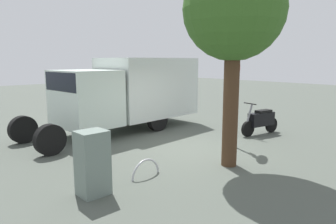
{
  "coord_description": "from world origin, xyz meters",
  "views": [
    {
      "loc": [
        6.49,
        6.27,
        2.66
      ],
      "look_at": [
        0.37,
        -0.52,
        1.13
      ],
      "focal_mm": 32.84,
      "sensor_mm": 36.0,
      "label": 1
    }
  ],
  "objects_px": {
    "motorcycle": "(261,120)",
    "stop_sign": "(236,87)",
    "box_truck_near": "(129,90)",
    "street_tree": "(234,12)",
    "bike_rack_hoop": "(146,176)",
    "utility_cabinet": "(93,163)"
  },
  "relations": [
    {
      "from": "box_truck_near",
      "to": "bike_rack_hoop",
      "type": "height_order",
      "value": "box_truck_near"
    },
    {
      "from": "motorcycle",
      "to": "stop_sign",
      "type": "distance_m",
      "value": 2.53
    },
    {
      "from": "stop_sign",
      "to": "street_tree",
      "type": "distance_m",
      "value": 2.62
    },
    {
      "from": "stop_sign",
      "to": "motorcycle",
      "type": "bearing_deg",
      "value": -170.33
    },
    {
      "from": "box_truck_near",
      "to": "street_tree",
      "type": "relative_size",
      "value": 1.4
    },
    {
      "from": "street_tree",
      "to": "utility_cabinet",
      "type": "relative_size",
      "value": 3.89
    },
    {
      "from": "street_tree",
      "to": "utility_cabinet",
      "type": "xyz_separation_m",
      "value": [
        3.45,
        -0.75,
        -3.15
      ]
    },
    {
      "from": "street_tree",
      "to": "utility_cabinet",
      "type": "bearing_deg",
      "value": -12.26
    },
    {
      "from": "street_tree",
      "to": "bike_rack_hoop",
      "type": "relative_size",
      "value": 6.0
    },
    {
      "from": "box_truck_near",
      "to": "utility_cabinet",
      "type": "height_order",
      "value": "box_truck_near"
    },
    {
      "from": "box_truck_near",
      "to": "street_tree",
      "type": "bearing_deg",
      "value": 79.82
    },
    {
      "from": "stop_sign",
      "to": "street_tree",
      "type": "xyz_separation_m",
      "value": [
        1.51,
        0.94,
        1.93
      ]
    },
    {
      "from": "box_truck_near",
      "to": "motorcycle",
      "type": "distance_m",
      "value": 5.06
    },
    {
      "from": "box_truck_near",
      "to": "stop_sign",
      "type": "bearing_deg",
      "value": 98.8
    },
    {
      "from": "box_truck_near",
      "to": "utility_cabinet",
      "type": "bearing_deg",
      "value": 43.52
    },
    {
      "from": "motorcycle",
      "to": "street_tree",
      "type": "xyz_separation_m",
      "value": [
        3.62,
        1.29,
        3.28
      ]
    },
    {
      "from": "stop_sign",
      "to": "street_tree",
      "type": "bearing_deg",
      "value": 31.76
    },
    {
      "from": "bike_rack_hoop",
      "to": "motorcycle",
      "type": "bearing_deg",
      "value": -175.11
    },
    {
      "from": "street_tree",
      "to": "motorcycle",
      "type": "bearing_deg",
      "value": -160.3
    },
    {
      "from": "box_truck_near",
      "to": "utility_cabinet",
      "type": "distance_m",
      "value": 6.0
    },
    {
      "from": "motorcycle",
      "to": "street_tree",
      "type": "relative_size",
      "value": 0.35
    },
    {
      "from": "box_truck_near",
      "to": "motorcycle",
      "type": "relative_size",
      "value": 3.97
    }
  ]
}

